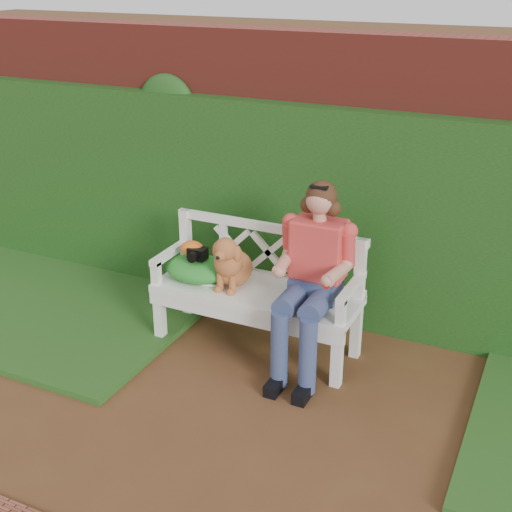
% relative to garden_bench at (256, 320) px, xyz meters
% --- Properties ---
extents(ground, '(60.00, 60.00, 0.00)m').
position_rel_garden_bench_xyz_m(ground, '(0.50, -1.00, -0.24)').
color(ground, '#502D1A').
extents(brick_wall, '(10.00, 0.30, 2.20)m').
position_rel_garden_bench_xyz_m(brick_wall, '(0.50, 0.90, 0.86)').
color(brick_wall, maroon).
rests_on(brick_wall, ground).
extents(ivy_hedge, '(10.00, 0.18, 1.70)m').
position_rel_garden_bench_xyz_m(ivy_hedge, '(0.50, 0.68, 0.61)').
color(ivy_hedge, '#255A1D').
rests_on(ivy_hedge, ground).
extents(grass_left, '(2.60, 2.00, 0.05)m').
position_rel_garden_bench_xyz_m(grass_left, '(-1.90, -0.10, -0.21)').
color(grass_left, '#1A3C13').
rests_on(grass_left, ground).
extents(garden_bench, '(1.63, 0.76, 0.48)m').
position_rel_garden_bench_xyz_m(garden_bench, '(0.00, 0.00, 0.00)').
color(garden_bench, white).
rests_on(garden_bench, ground).
extents(seated_woman, '(0.57, 0.75, 1.30)m').
position_rel_garden_bench_xyz_m(seated_woman, '(0.45, -0.02, 0.41)').
color(seated_woman, '#D94B50').
rests_on(seated_woman, ground).
extents(dog, '(0.33, 0.41, 0.42)m').
position_rel_garden_bench_xyz_m(dog, '(-0.19, -0.01, 0.45)').
color(dog, brown).
rests_on(dog, garden_bench).
extents(tennis_racket, '(0.60, 0.37, 0.03)m').
position_rel_garden_bench_xyz_m(tennis_racket, '(-0.39, 0.01, 0.25)').
color(tennis_racket, silver).
rests_on(tennis_racket, garden_bench).
extents(green_bag, '(0.53, 0.42, 0.17)m').
position_rel_garden_bench_xyz_m(green_bag, '(-0.47, -0.00, 0.33)').
color(green_bag, '#277C2D').
rests_on(green_bag, garden_bench).
extents(camera_item, '(0.13, 0.10, 0.09)m').
position_rel_garden_bench_xyz_m(camera_item, '(-0.46, -0.02, 0.46)').
color(camera_item, black).
rests_on(camera_item, green_bag).
extents(baseball_glove, '(0.19, 0.14, 0.12)m').
position_rel_garden_bench_xyz_m(baseball_glove, '(-0.52, 0.01, 0.47)').
color(baseball_glove, orange).
rests_on(baseball_glove, green_bag).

